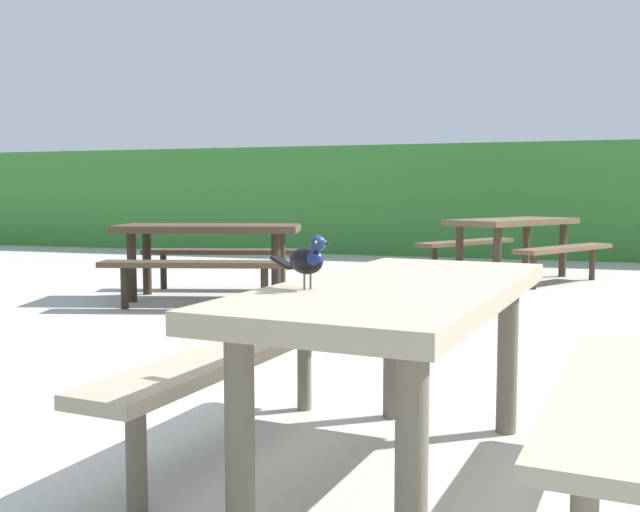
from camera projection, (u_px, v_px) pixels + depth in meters
ground_plane at (497, 493)px, 2.61m from camera, size 60.00×60.00×0.00m
hedge_wall at (551, 200)px, 12.41m from camera, size 28.00×2.17×1.85m
picnic_table_foreground at (400, 332)px, 2.69m from camera, size 1.85×1.88×0.74m
bird_grackle at (308, 259)px, 2.45m from camera, size 0.26×0.16×0.18m
picnic_table_mid_right at (513, 234)px, 8.95m from camera, size 2.31×2.32×0.74m
picnic_table_far_centre at (209, 243)px, 7.32m from camera, size 2.11×2.09×0.74m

